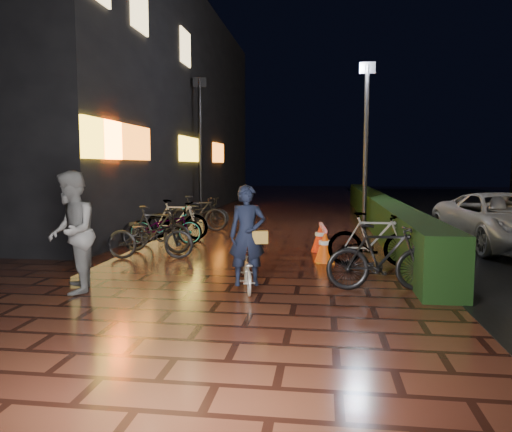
# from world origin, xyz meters

# --- Properties ---
(ground) EXTENTS (80.00, 80.00, 0.00)m
(ground) POSITION_xyz_m (0.00, 0.00, 0.00)
(ground) COLOR #381911
(ground) RESTS_ON ground
(hedge) EXTENTS (0.70, 20.00, 1.00)m
(hedge) POSITION_xyz_m (3.30, 8.00, 0.50)
(hedge) COLOR black
(hedge) RESTS_ON ground
(bystander_person) EXTENTS (1.04, 1.15, 1.92)m
(bystander_person) POSITION_xyz_m (-2.39, -2.03, 0.96)
(bystander_person) COLOR slate
(bystander_person) RESTS_ON ground
(van) EXTENTS (2.65, 4.97, 1.33)m
(van) POSITION_xyz_m (5.86, 3.38, 0.67)
(van) COLOR #B4B4B9
(van) RESTS_ON ground
(storefront_block) EXTENTS (12.09, 22.00, 9.00)m
(storefront_block) POSITION_xyz_m (-9.50, 11.50, 4.50)
(storefront_block) COLOR black
(storefront_block) RESTS_ON ground
(lamp_post_hedge) EXTENTS (0.48, 0.14, 5.07)m
(lamp_post_hedge) POSITION_xyz_m (2.76, 6.21, 2.79)
(lamp_post_hedge) COLOR black
(lamp_post_hedge) RESTS_ON ground
(lamp_post_sf) EXTENTS (0.50, 0.23, 5.29)m
(lamp_post_sf) POSITION_xyz_m (-3.16, 9.36, 2.91)
(lamp_post_sf) COLOR black
(lamp_post_sf) RESTS_ON ground
(cyclist) EXTENTS (0.68, 1.25, 1.70)m
(cyclist) POSITION_xyz_m (0.32, -1.55, 0.63)
(cyclist) COLOR silver
(cyclist) RESTS_ON ground
(traffic_barrier) EXTENTS (0.53, 1.70, 0.69)m
(traffic_barrier) POSITION_xyz_m (1.51, 1.65, 0.34)
(traffic_barrier) COLOR #E24C0B
(traffic_barrier) RESTS_ON ground
(cart_assembly) EXTENTS (0.60, 0.51, 0.92)m
(cart_assembly) POSITION_xyz_m (3.30, 4.03, 0.47)
(cart_assembly) COLOR black
(cart_assembly) RESTS_ON ground
(parked_bikes_storefront) EXTENTS (2.19, 6.18, 1.08)m
(parked_bikes_storefront) POSITION_xyz_m (-2.34, 3.48, 0.51)
(parked_bikes_storefront) COLOR black
(parked_bikes_storefront) RESTS_ON ground
(parked_bikes_hedge) EXTENTS (1.87, 2.63, 1.08)m
(parked_bikes_hedge) POSITION_xyz_m (2.48, -0.25, 0.54)
(parked_bikes_hedge) COLOR black
(parked_bikes_hedge) RESTS_ON ground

